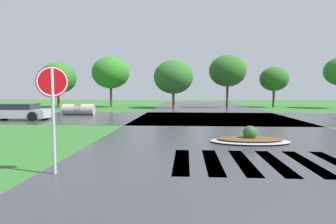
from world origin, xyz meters
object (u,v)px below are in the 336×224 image
(stop_sign, at_px, (53,94))
(drainage_pipe_stack, at_px, (79,110))
(median_island, at_px, (250,139))
(car_blue_compact, at_px, (18,112))

(stop_sign, bearing_deg, drainage_pipe_stack, 86.44)
(median_island, height_order, drainage_pipe_stack, drainage_pipe_stack)
(median_island, xyz_separation_m, drainage_pipe_stack, (-11.72, 12.19, 0.33))
(stop_sign, xyz_separation_m, median_island, (5.81, 4.73, -1.85))
(car_blue_compact, distance_m, drainage_pipe_stack, 5.03)
(median_island, distance_m, car_blue_compact, 16.60)
(stop_sign, distance_m, median_island, 7.72)
(stop_sign, height_order, car_blue_compact, stop_sign)
(car_blue_compact, relative_size, drainage_pipe_stack, 1.72)
(drainage_pipe_stack, bearing_deg, median_island, -46.14)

